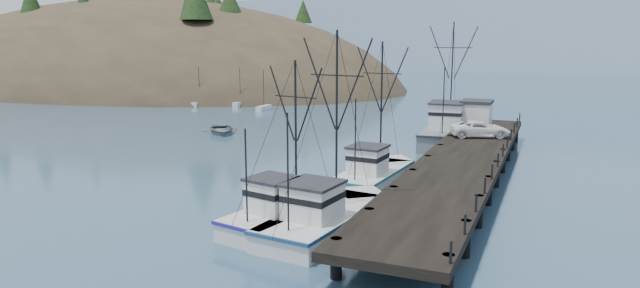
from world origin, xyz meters
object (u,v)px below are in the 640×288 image
object	(u,v)px
pickup_truck	(480,129)
trawler_mid	(287,213)
pier	(461,162)
pier_shed	(477,114)
work_vessel	(448,131)
trawler_near	(327,217)
trawler_far	(375,174)
motorboat	(221,133)

from	to	relation	value
pickup_truck	trawler_mid	bearing A→B (deg)	141.19
pier	trawler_mid	distance (m)	16.23
pier_shed	pier	bearing A→B (deg)	-86.21
work_vessel	pickup_truck	distance (m)	8.03
trawler_mid	pickup_truck	size ratio (longest dim) A/B	1.90
trawler_near	pickup_truck	distance (m)	24.80
trawler_far	trawler_near	bearing A→B (deg)	-87.32
trawler_near	trawler_far	world-z (taller)	trawler_near
pier	trawler_near	distance (m)	14.95
trawler_near	pickup_truck	bearing A→B (deg)	76.96
pier_shed	motorboat	world-z (taller)	pier_shed
motorboat	work_vessel	bearing A→B (deg)	-28.18
trawler_near	trawler_far	bearing A→B (deg)	92.68
pickup_truck	motorboat	world-z (taller)	pickup_truck
trawler_near	motorboat	size ratio (longest dim) A/B	2.06
trawler_mid	trawler_far	size ratio (longest dim) A/B	0.91
work_vessel	motorboat	distance (m)	25.91
trawler_mid	trawler_far	bearing A→B (deg)	79.98
motorboat	trawler_near	bearing A→B (deg)	-85.59
pier	pickup_truck	size ratio (longest dim) A/B	8.17
pier	trawler_far	distance (m)	6.70
pier	pickup_truck	world-z (taller)	pickup_truck
trawler_far	motorboat	world-z (taller)	trawler_far
trawler_mid	work_vessel	world-z (taller)	work_vessel
pier	trawler_far	bearing A→B (deg)	-155.48
trawler_mid	pier_shed	distance (m)	30.74
pier	pickup_truck	distance (m)	10.27
trawler_mid	pickup_truck	xyz separation A→B (m)	(8.10, 24.28, 1.93)
pier	motorboat	xyz separation A→B (m)	(-29.58, 12.59, -1.69)
trawler_mid	work_vessel	size ratio (longest dim) A/B	0.65
trawler_near	work_vessel	xyz separation A→B (m)	(1.46, 30.81, 0.41)
pier	trawler_far	size ratio (longest dim) A/B	3.93
pier	trawler_near	xyz separation A→B (m)	(-5.53, -13.87, -0.87)
pier_shed	pickup_truck	world-z (taller)	pier_shed
trawler_far	pier_shed	world-z (taller)	trawler_far
pier_shed	motorboat	xyz separation A→B (m)	(-28.53, -3.16, -3.42)
trawler_near	pier	bearing A→B (deg)	68.26
trawler_far	work_vessel	world-z (taller)	work_vessel
trawler_far	pickup_truck	distance (m)	14.47
trawler_near	pier_shed	size ratio (longest dim) A/B	3.74
trawler_far	pickup_truck	bearing A→B (deg)	64.82
trawler_far	pier_shed	distance (m)	19.35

